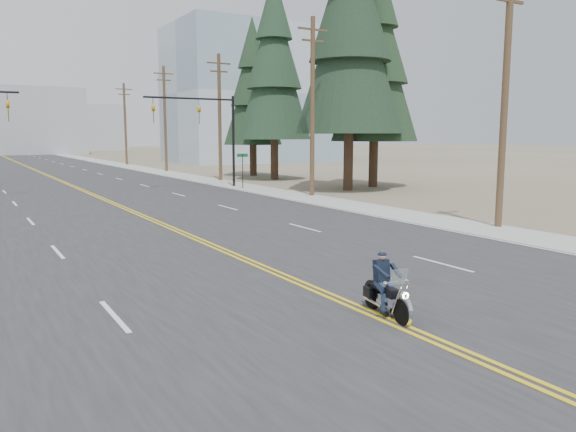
# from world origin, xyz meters

# --- Properties ---
(ground_plane) EXTENTS (400.00, 400.00, 0.00)m
(ground_plane) POSITION_xyz_m (0.00, 0.00, 0.00)
(ground_plane) COLOR #776D56
(ground_plane) RESTS_ON ground
(road) EXTENTS (20.00, 200.00, 0.01)m
(road) POSITION_xyz_m (0.00, 70.00, 0.01)
(road) COLOR #303033
(road) RESTS_ON ground
(sidewalk_right) EXTENTS (3.00, 200.00, 0.01)m
(sidewalk_right) POSITION_xyz_m (11.50, 70.00, 0.01)
(sidewalk_right) COLOR #A5A5A0
(sidewalk_right) RESTS_ON ground
(traffic_mast_right) EXTENTS (7.10, 0.26, 7.00)m
(traffic_mast_right) POSITION_xyz_m (8.98, 32.00, 4.94)
(traffic_mast_right) COLOR black
(traffic_mast_right) RESTS_ON ground
(street_sign) EXTENTS (0.90, 0.06, 2.62)m
(street_sign) POSITION_xyz_m (10.80, 30.00, 1.80)
(street_sign) COLOR black
(street_sign) RESTS_ON ground
(utility_pole_a) EXTENTS (2.20, 0.30, 11.00)m
(utility_pole_a) POSITION_xyz_m (12.50, 8.00, 5.73)
(utility_pole_a) COLOR brown
(utility_pole_a) RESTS_ON ground
(utility_pole_b) EXTENTS (2.20, 0.30, 11.50)m
(utility_pole_b) POSITION_xyz_m (12.50, 23.00, 5.98)
(utility_pole_b) COLOR brown
(utility_pole_b) RESTS_ON ground
(utility_pole_c) EXTENTS (2.20, 0.30, 11.00)m
(utility_pole_c) POSITION_xyz_m (12.50, 38.00, 5.73)
(utility_pole_c) COLOR brown
(utility_pole_c) RESTS_ON ground
(utility_pole_d) EXTENTS (2.20, 0.30, 11.50)m
(utility_pole_d) POSITION_xyz_m (12.50, 53.00, 5.98)
(utility_pole_d) COLOR brown
(utility_pole_d) RESTS_ON ground
(utility_pole_e) EXTENTS (2.20, 0.30, 11.00)m
(utility_pole_e) POSITION_xyz_m (12.50, 70.00, 5.73)
(utility_pole_e) COLOR brown
(utility_pole_e) RESTS_ON ground
(glass_building) EXTENTS (24.00, 16.00, 20.00)m
(glass_building) POSITION_xyz_m (32.00, 70.00, 10.00)
(glass_building) COLOR #9EB5CC
(glass_building) RESTS_ON ground
(haze_bldg_b) EXTENTS (18.00, 14.00, 14.00)m
(haze_bldg_b) POSITION_xyz_m (8.00, 125.00, 7.00)
(haze_bldg_b) COLOR #ADB2B7
(haze_bldg_b) RESTS_ON ground
(haze_bldg_c) EXTENTS (16.00, 12.00, 18.00)m
(haze_bldg_c) POSITION_xyz_m (40.00, 110.00, 9.00)
(haze_bldg_c) COLOR #B7BCC6
(haze_bldg_c) RESTS_ON ground
(haze_bldg_e) EXTENTS (14.00, 14.00, 12.00)m
(haze_bldg_e) POSITION_xyz_m (25.00, 150.00, 6.00)
(haze_bldg_e) COLOR #B7BCC6
(haze_bldg_e) RESTS_ON ground
(motorcyclist) EXTENTS (1.07, 1.92, 1.42)m
(motorcyclist) POSITION_xyz_m (0.21, 1.00, 0.71)
(motorcyclist) COLOR black
(motorcyclist) RESTS_ON ground
(conifer_near) EXTENTS (7.78, 7.78, 20.59)m
(conifer_near) POSITION_xyz_m (16.84, 24.85, 11.82)
(conifer_near) COLOR #382619
(conifer_near) RESTS_ON ground
(conifer_mid) EXTENTS (6.65, 6.65, 17.73)m
(conifer_mid) POSITION_xyz_m (20.29, 26.23, 10.18)
(conifer_mid) COLOR #382619
(conifer_mid) RESTS_ON ground
(conifer_tall) EXTENTS (6.55, 6.55, 18.20)m
(conifer_tall) POSITION_xyz_m (17.14, 36.44, 10.45)
(conifer_tall) COLOR #382619
(conifer_tall) RESTS_ON ground
(conifer_far) EXTENTS (5.76, 5.76, 15.42)m
(conifer_far) POSITION_xyz_m (17.82, 42.01, 8.85)
(conifer_far) COLOR #382619
(conifer_far) RESTS_ON ground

